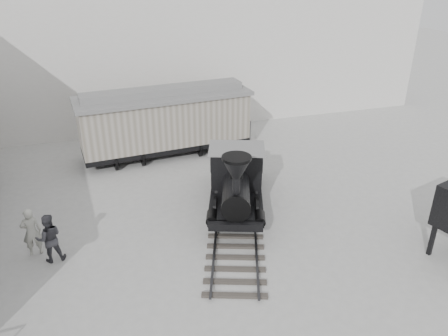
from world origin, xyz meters
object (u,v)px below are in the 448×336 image
object	(u,v)px
locomotive	(236,183)
visitor_a	(31,232)
visitor_b	(49,238)
boxcar	(165,120)

from	to	relation	value
locomotive	visitor_a	size ratio (longest dim) A/B	5.27
visitor_a	visitor_b	bearing A→B (deg)	132.66
visitor_a	locomotive	bearing A→B (deg)	-179.36
boxcar	visitor_b	bearing A→B (deg)	-129.74
locomotive	visitor_b	distance (m)	7.11
boxcar	visitor_b	distance (m)	9.46
visitor_a	visitor_b	xyz separation A→B (m)	(0.59, -0.54, -0.02)
locomotive	boxcar	xyz separation A→B (m)	(-1.64, 6.47, 0.66)
visitor_a	visitor_b	distance (m)	0.80
locomotive	visitor_a	xyz separation A→B (m)	(-7.58, -0.73, -0.31)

